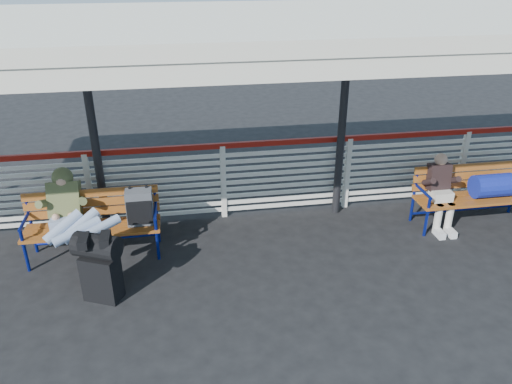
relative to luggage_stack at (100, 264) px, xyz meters
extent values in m
plane|color=black|center=(1.68, -0.07, -0.48)|extent=(60.00, 60.00, 0.00)
cube|color=silver|center=(1.68, 1.83, 0.12)|extent=(12.00, 0.04, 1.04)
cube|color=maroon|center=(1.68, 1.83, 0.72)|extent=(12.00, 0.06, 0.08)
cube|color=silver|center=(1.68, 0.83, 2.60)|extent=(12.60, 3.60, 0.16)
cube|color=silver|center=(1.68, -0.92, 2.47)|extent=(12.60, 0.06, 0.30)
cylinder|color=black|center=(-0.12, 1.68, 1.02)|extent=(0.12, 0.12, 3.00)
cylinder|color=black|center=(3.48, 1.68, 1.02)|extent=(0.12, 0.12, 3.00)
cube|color=black|center=(0.00, 0.00, -0.19)|extent=(0.50, 0.41, 0.59)
cylinder|color=black|center=(0.00, 0.00, 0.26)|extent=(0.61, 0.50, 0.30)
cube|color=#A14F1F|center=(-0.20, 0.95, -0.03)|extent=(1.80, 0.50, 0.04)
cube|color=#A14F1F|center=(-0.20, 1.21, 0.24)|extent=(1.80, 0.10, 0.40)
cylinder|color=navy|center=(-1.05, 0.75, -0.26)|extent=(0.04, 0.04, 0.45)
cylinder|color=navy|center=(0.65, 0.75, -0.26)|extent=(0.04, 0.04, 0.45)
cylinder|color=navy|center=(-1.05, 1.22, -0.03)|extent=(0.04, 0.04, 0.90)
cylinder|color=navy|center=(0.65, 1.22, -0.03)|extent=(0.04, 0.04, 0.90)
cube|color=#55575E|center=(0.45, 0.97, 0.23)|extent=(0.35, 0.22, 0.49)
cube|color=#A14F1F|center=(5.40, 0.93, -0.03)|extent=(1.80, 0.50, 0.04)
cube|color=#A14F1F|center=(5.40, 1.19, 0.24)|extent=(1.80, 0.10, 0.40)
cylinder|color=navy|center=(4.55, 0.73, -0.26)|extent=(0.04, 0.04, 0.45)
cylinder|color=navy|center=(4.55, 1.20, -0.03)|extent=(0.04, 0.04, 0.90)
cylinder|color=navy|center=(5.65, 0.93, 0.16)|extent=(0.61, 0.35, 0.35)
cube|color=#9AAACF|center=(-0.55, 1.00, 0.06)|extent=(0.36, 0.26, 0.18)
cube|color=#454D29|center=(-0.55, 1.20, 0.32)|extent=(0.42, 0.38, 0.53)
sphere|color=#454D29|center=(-0.55, 1.30, 0.60)|extent=(0.28, 0.28, 0.28)
sphere|color=tan|center=(-0.55, 1.26, 0.59)|extent=(0.21, 0.21, 0.21)
cube|color=black|center=(-0.12, -0.06, 0.38)|extent=(0.11, 0.27, 0.10)
cube|color=black|center=(0.12, -0.06, 0.38)|extent=(0.11, 0.27, 0.10)
cube|color=beige|center=(4.85, 0.96, 0.05)|extent=(0.30, 0.24, 0.16)
cube|color=black|center=(4.85, 1.10, 0.30)|extent=(0.32, 0.23, 0.42)
sphere|color=tan|center=(4.85, 1.12, 0.57)|extent=(0.19, 0.19, 0.19)
cylinder|color=beige|center=(4.76, 0.78, -0.24)|extent=(0.11, 0.11, 0.46)
cylinder|color=beige|center=(4.94, 0.78, -0.24)|extent=(0.11, 0.11, 0.46)
cube|color=silver|center=(4.76, 0.68, -0.43)|extent=(0.10, 0.24, 0.10)
cube|color=silver|center=(4.94, 0.68, -0.43)|extent=(0.10, 0.24, 0.10)
camera|label=1|loc=(1.02, -5.17, 3.36)|focal=35.00mm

